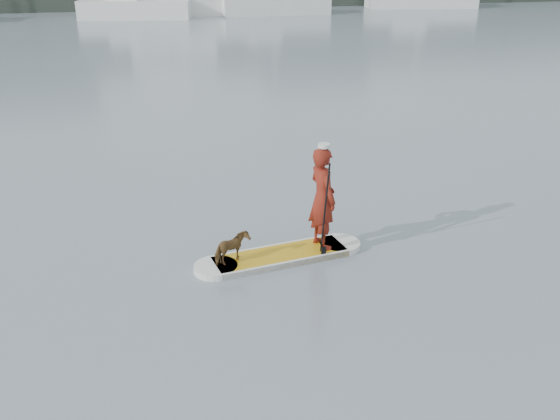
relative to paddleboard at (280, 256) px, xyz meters
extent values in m
cube|color=#C69612|center=(0.00, 0.00, 0.00)|extent=(2.60, 1.21, 0.12)
cylinder|color=silver|center=(-1.23, -0.21, 0.00)|extent=(0.80, 0.80, 0.12)
cylinder|color=silver|center=(1.23, 0.21, 0.00)|extent=(0.80, 0.80, 0.12)
cube|color=silver|center=(-0.06, 0.36, 0.00)|extent=(2.47, 0.48, 0.12)
cube|color=silver|center=(0.06, -0.36, 0.00)|extent=(2.47, 0.48, 0.12)
imported|color=maroon|center=(0.84, 0.14, 1.04)|extent=(0.62, 0.81, 1.96)
cylinder|color=silver|center=(0.84, 0.14, 2.06)|extent=(0.22, 0.22, 0.07)
imported|color=brown|center=(-0.92, -0.16, 0.34)|extent=(0.73, 0.60, 0.57)
cylinder|color=black|center=(0.79, -0.20, 0.94)|extent=(0.08, 0.30, 1.89)
cube|color=black|center=(0.79, -0.20, 0.04)|extent=(0.10, 0.04, 0.32)
cube|color=white|center=(-2.39, 40.26, 0.63)|extent=(8.55, 4.00, 1.37)
cube|color=white|center=(8.53, 40.92, 0.69)|extent=(8.74, 3.23, 1.51)
cube|color=white|center=(1.68, 42.45, 0.94)|extent=(12.37, 4.12, 2.01)
camera|label=1|loc=(-2.22, -10.12, 5.43)|focal=40.00mm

